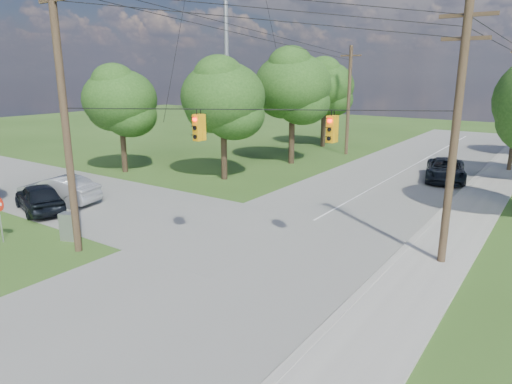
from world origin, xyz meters
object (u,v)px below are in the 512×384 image
Objects in this scene: pole_north_w at (349,100)px; control_cabinet at (69,227)px; car_cross_dark at (39,197)px; car_main_north at (446,170)px; pole_ne at (455,130)px; car_cross_silver at (59,190)px; pole_sw at (64,107)px.

control_cabinet is (-1.09, -29.00, -4.48)m from pole_north_w.
car_main_north is at bearing 159.54° from car_cross_dark.
car_cross_silver is (-20.94, -3.72, -4.61)m from pole_ne.
car_main_north is at bearing 102.31° from pole_ne.
pole_ne is at bearing 4.04° from control_cabinet.
pole_sw is at bearing 47.66° from car_cross_silver.
pole_ne is 2.18× the size of car_cross_dark.
pole_ne is at bearing 29.38° from pole_sw.
pole_north_w is at bearing 149.91° from car_cross_silver.
car_cross_dark is at bearing -165.39° from pole_ne.
pole_sw reaches higher than pole_north_w.
control_cabinet is at bearing -92.16° from pole_north_w.
car_cross_silver is at bearing 130.12° from control_cabinet.
pole_ne is 2.10× the size of car_cross_silver.
control_cabinet is (5.95, -3.28, -0.20)m from car_cross_silver.
pole_ne is 17.23m from control_cabinet.
car_cross_dark reaches higher than car_main_north.
pole_sw is 1.14× the size of pole_ne.
car_cross_silver is (-0.62, 1.58, 0.00)m from car_cross_dark.
car_cross_dark is at bearing -103.25° from pole_north_w.
pole_north_w is 28.37m from car_cross_dark.
car_main_north is (16.93, 20.87, -0.03)m from car_cross_dark.
pole_north_w is at bearing 66.86° from control_cabinet.
car_cross_dark is at bearing 161.38° from pole_sw.
control_cabinet is (-1.49, 0.60, -5.57)m from pole_sw.
control_cabinet is at bearing -130.52° from car_main_north.
car_main_north reaches higher than control_cabinet.
car_main_north is at bearing 41.84° from control_cabinet.
pole_ne is 21.76m from car_cross_silver.
control_cabinet is at bearing 158.09° from pole_sw.
pole_sw is 15.51m from pole_ne.
pole_north_w is 2.08× the size of car_cross_dark.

